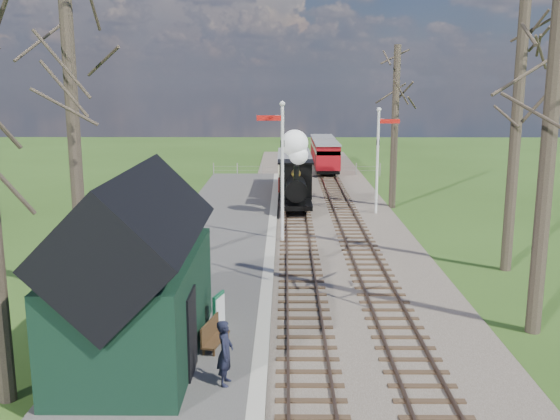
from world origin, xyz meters
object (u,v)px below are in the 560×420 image
Objects in this scene: coach at (294,171)px; person at (225,353)px; station_shed at (136,276)px; bench at (213,334)px; sign_board at (219,311)px; semaphore_far at (379,153)px; red_carriage_a at (327,157)px; semaphore_near at (281,162)px; locomotive at (296,176)px; red_carriage_b at (322,149)px.

person is at bearing -94.28° from coach.
station_shed is 4.79× the size of bench.
semaphore_far is at bearing 67.32° from sign_board.
bench is (-6.85, -17.53, -2.81)m from semaphore_far.
semaphore_far reaches higher than red_carriage_a.
bench is 0.86× the size of person.
red_carriage_a is (3.37, 20.79, -2.24)m from semaphore_near.
red_carriage_a is (2.61, 14.46, -0.67)m from locomotive.
red_carriage_b is (0.00, 5.50, 0.00)m from red_carriage_a.
red_carriage_b is (6.90, 38.29, -0.88)m from station_shed.
semaphore_near reaches higher than semaphore_far.
locomotive reaches higher than person.
locomotive is 18.09m from bench.
red_carriage_b is 3.54× the size of bench.
semaphore_far is 0.80× the size of coach.
semaphore_far is at bearing -12.30° from person.
locomotive is at bearing -90.11° from coach.
person is at bearing -95.54° from locomotive.
semaphore_far reaches higher than red_carriage_b.
station_shed reaches higher than person.
semaphore_near is 10.82m from sign_board.
locomotive is (4.29, 18.33, -0.22)m from station_shed.
red_carriage_a reaches higher than bench.
station_shed reaches higher than red_carriage_a.
station_shed is 6.15× the size of sign_board.
red_carriage_a is 32.72m from bench.
person is (-4.54, -34.37, -0.42)m from red_carriage_a.
red_carriage_b is 4.55× the size of sign_board.
semaphore_near is (3.53, 12.00, 1.35)m from station_shed.
locomotive is (0.76, 6.33, -1.57)m from semaphore_near.
bench is at bearing -95.90° from coach.
sign_board is at bearing -112.68° from semaphore_far.
semaphore_near is 6.07× the size of sign_board.
semaphore_far is at bearing 68.67° from bench.
coach reaches higher than bench.
locomotive reaches higher than red_carriage_b.
red_carriage_a is at bearing 79.76° from locomotive.
red_carriage_b is at bearing 82.70° from semaphore_near.
semaphore_far is at bearing -4.30° from locomotive.
semaphore_near is 1.09× the size of semaphore_far.
locomotive is 0.95× the size of red_carriage_b.
semaphore_far is 4.35× the size of bench.
semaphore_far is at bearing 64.28° from station_shed.
red_carriage_b is (3.37, 26.29, -2.24)m from semaphore_near.
semaphore_near is 1.33× the size of red_carriage_b.
semaphore_near is at bearing -93.55° from coach.
station_shed is at bearing -106.38° from semaphore_near.
station_shed reaches higher than locomotive.
red_carriage_b is at bearing 79.40° from coach.
locomotive is 0.62× the size of coach.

